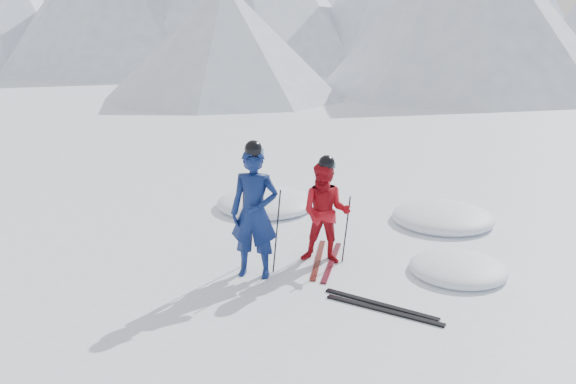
% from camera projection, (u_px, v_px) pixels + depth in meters
% --- Properties ---
extents(ground, '(160.00, 160.00, 0.00)m').
position_uv_depth(ground, '(390.00, 288.00, 9.02)').
color(ground, white).
rests_on(ground, ground).
extents(skier_blue, '(0.83, 0.65, 2.02)m').
position_uv_depth(skier_blue, '(254.00, 213.00, 9.19)').
color(skier_blue, '#0D1C50').
rests_on(skier_blue, ground).
extents(skier_red, '(0.96, 0.83, 1.68)m').
position_uv_depth(skier_red, '(326.00, 213.00, 9.75)').
color(skier_red, '#A90D17').
rests_on(skier_red, ground).
extents(pole_blue_left, '(0.13, 0.09, 1.34)m').
position_uv_depth(pole_blue_left, '(243.00, 228.00, 9.54)').
color(pole_blue_left, black).
rests_on(pole_blue_left, ground).
extents(pole_blue_right, '(0.13, 0.08, 1.34)m').
position_uv_depth(pole_blue_right, '(277.00, 232.00, 9.39)').
color(pole_blue_right, black).
rests_on(pole_blue_right, ground).
extents(pole_red_left, '(0.11, 0.09, 1.11)m').
position_uv_depth(pole_red_left, '(315.00, 222.00, 10.17)').
color(pole_red_left, black).
rests_on(pole_red_left, ground).
extents(pole_red_right, '(0.11, 0.08, 1.11)m').
position_uv_depth(pole_red_right, '(346.00, 229.00, 9.83)').
color(pole_red_right, black).
rests_on(pole_red_right, ground).
extents(ski_worn_left, '(0.61, 1.64, 0.03)m').
position_uv_depth(ski_worn_left, '(318.00, 259.00, 10.03)').
color(ski_worn_left, black).
rests_on(ski_worn_left, ground).
extents(ski_worn_right, '(0.50, 1.67, 0.03)m').
position_uv_depth(ski_worn_right, '(332.00, 262.00, 9.93)').
color(ski_worn_right, black).
rests_on(ski_worn_right, ground).
extents(ski_loose_a, '(1.70, 0.28, 0.03)m').
position_uv_depth(ski_loose_a, '(380.00, 304.00, 8.46)').
color(ski_loose_a, black).
rests_on(ski_loose_a, ground).
extents(ski_loose_b, '(1.70, 0.23, 0.03)m').
position_uv_depth(ski_loose_b, '(384.00, 310.00, 8.29)').
color(ski_loose_b, black).
rests_on(ski_loose_b, ground).
extents(snow_lumps, '(9.11, 6.29, 0.45)m').
position_uv_depth(snow_lumps, '(381.00, 232.00, 11.33)').
color(snow_lumps, white).
rests_on(snow_lumps, ground).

